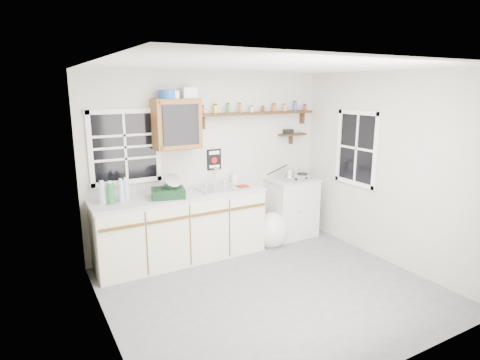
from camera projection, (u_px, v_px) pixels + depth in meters
The scene contains 18 objects.
room at pixel (273, 185), 4.38m from camera, with size 3.64×3.24×2.54m.
main_cabinet at pixel (182, 227), 5.38m from camera, with size 2.31×0.63×0.92m.
right_cabinet at pixel (291, 207), 6.28m from camera, with size 0.73×0.57×0.91m.
sink at pixel (217, 188), 5.53m from camera, with size 0.52×0.44×0.29m.
upper_cabinet at pixel (177, 124), 5.21m from camera, with size 0.60×0.32×0.65m.
upper_cabinet_clutter at pixel (176, 94), 5.12m from camera, with size 0.49×0.24×0.14m.
spice_shelf at pixel (257, 113), 5.85m from camera, with size 1.91×0.18×0.35m.
secondary_shelf at pixel (291, 134), 6.24m from camera, with size 0.45×0.16×0.24m.
warning_sign at pixel (214, 160), 5.74m from camera, with size 0.22×0.02×0.30m.
window_back at pixel (125, 147), 5.08m from camera, with size 0.93×0.03×0.98m.
window_right at pixel (357, 148), 5.65m from camera, with size 0.03×0.78×1.08m.
water_bottles at pixel (114, 192), 4.85m from camera, with size 0.37×0.15×0.29m.
dish_rack at pixel (169, 190), 5.09m from camera, with size 0.47×0.39×0.30m.
soap_bottle at pixel (234, 177), 5.88m from camera, with size 0.08×0.08×0.18m, color silver.
rag at pixel (242, 186), 5.63m from camera, with size 0.16×0.13×0.02m, color maroon.
hotplate at pixel (296, 177), 6.18m from camera, with size 0.53×0.30×0.08m.
saucepan at pixel (288, 172), 6.09m from camera, with size 0.40×0.23×0.17m.
trash_bag at pixel (271, 230), 5.93m from camera, with size 0.47×0.42×0.53m.
Camera 1 is at (-2.40, -3.53, 2.29)m, focal length 30.00 mm.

